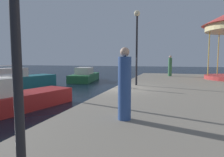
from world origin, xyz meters
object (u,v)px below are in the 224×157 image
sailboat_teal (14,81)px  person_mid_promenade (170,66)px  motorboat_green (85,76)px  sailboat_red (5,100)px  lamp_post_mid_promenade (137,35)px  person_by_the_water (125,86)px  bollard_center (122,84)px

sailboat_teal → person_mid_promenade: bearing=31.6°
motorboat_green → sailboat_red: size_ratio=0.88×
sailboat_red → person_mid_promenade: size_ratio=3.50×
sailboat_teal → lamp_post_mid_promenade: size_ratio=1.57×
motorboat_green → person_by_the_water: person_by_the_water is taller
motorboat_green → lamp_post_mid_promenade: 11.33m
motorboat_green → sailboat_red: (2.26, -13.24, 0.05)m
sailboat_teal → person_by_the_water: size_ratio=3.75×
sailboat_teal → motorboat_green: bearing=71.6°
bollard_center → person_mid_promenade: size_ratio=0.20×
lamp_post_mid_promenade → bollard_center: bearing=-117.7°
motorboat_green → lamp_post_mid_promenade: lamp_post_mid_promenade is taller
sailboat_teal → lamp_post_mid_promenade: 10.28m
lamp_post_mid_promenade → person_by_the_water: size_ratio=2.39×
sailboat_teal → bollard_center: bearing=-9.8°
sailboat_teal → lamp_post_mid_promenade: (9.76, -0.44, 3.19)m
sailboat_red → lamp_post_mid_promenade: (4.96, 5.16, 3.26)m
lamp_post_mid_promenade → person_by_the_water: bearing=-82.8°
motorboat_green → sailboat_teal: 8.05m
sailboat_red → sailboat_teal: size_ratio=0.98×
person_mid_promenade → lamp_post_mid_promenade: bearing=-104.3°
motorboat_green → sailboat_teal: size_ratio=0.86×
motorboat_green → person_by_the_water: size_ratio=3.23×
sailboat_red → person_mid_promenade: bearing=61.7°
sailboat_teal → person_mid_promenade: sailboat_teal is taller
person_mid_promenade → motorboat_green: bearing=177.4°
sailboat_red → person_mid_promenade: sailboat_red is taller
bollard_center → person_mid_promenade: person_mid_promenade is taller
motorboat_green → person_mid_promenade: bearing=-2.6°
sailboat_red → person_by_the_water: bearing=-17.8°
sailboat_red → lamp_post_mid_promenade: bearing=46.1°
person_by_the_water → motorboat_green: bearing=118.2°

